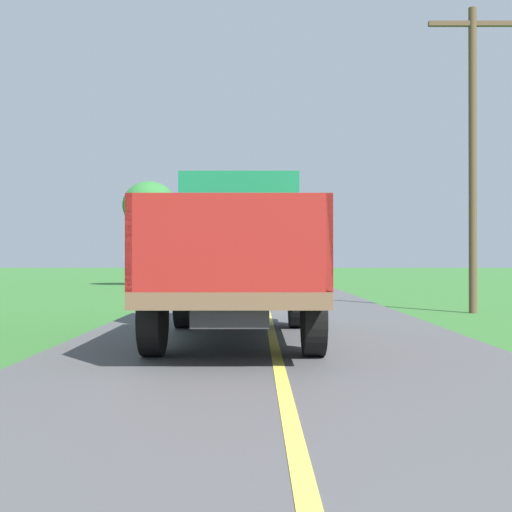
% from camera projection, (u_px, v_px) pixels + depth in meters
% --- Properties ---
extents(banana_truck_near, '(2.38, 5.82, 2.80)m').
position_uv_depth(banana_truck_near, '(236.00, 252.00, 10.64)').
color(banana_truck_near, '#2D2D30').
rests_on(banana_truck_near, road_surface).
extents(utility_pole_roadside, '(2.21, 0.20, 7.65)m').
position_uv_depth(utility_pole_roadside, '(471.00, 148.00, 15.62)').
color(utility_pole_roadside, brown).
rests_on(utility_pole_roadside, ground).
extents(roadside_tree_near_left, '(2.69, 2.69, 5.28)m').
position_uv_depth(roadside_tree_near_left, '(148.00, 206.00, 31.39)').
color(roadside_tree_near_left, '#4C3823').
rests_on(roadside_tree_near_left, ground).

